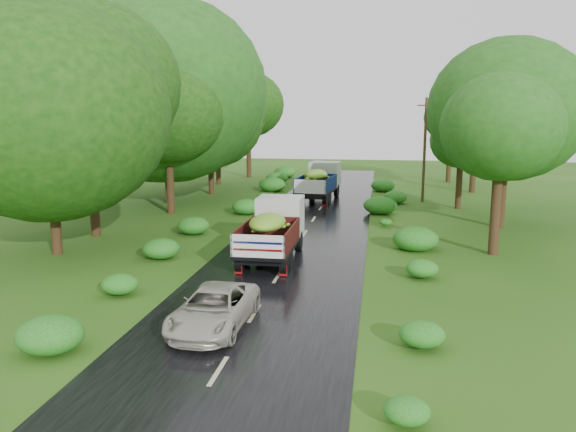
% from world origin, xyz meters
% --- Properties ---
extents(ground, '(120.00, 120.00, 0.00)m').
position_xyz_m(ground, '(0.00, 0.00, 0.00)').
color(ground, '#21490F').
rests_on(ground, ground).
extents(road, '(6.50, 80.00, 0.02)m').
position_xyz_m(road, '(0.00, 5.00, 0.01)').
color(road, black).
rests_on(road, ground).
extents(road_lines, '(0.12, 69.60, 0.00)m').
position_xyz_m(road_lines, '(0.00, 6.00, 0.02)').
color(road_lines, '#BFB78C').
rests_on(road_lines, road).
extents(truck_near, '(2.08, 5.78, 2.43)m').
position_xyz_m(truck_near, '(-0.66, 6.73, 1.37)').
color(truck_near, black).
rests_on(truck_near, ground).
extents(truck_far, '(2.80, 6.36, 2.59)m').
position_xyz_m(truck_far, '(-0.44, 23.62, 1.47)').
color(truck_far, black).
rests_on(truck_far, ground).
extents(car, '(2.04, 4.19, 1.15)m').
position_xyz_m(car, '(-0.90, -1.31, 0.59)').
color(car, '#B2AD9E').
rests_on(car, road).
extents(utility_pole, '(1.24, 0.44, 7.22)m').
position_xyz_m(utility_pole, '(6.81, 23.75, 3.72)').
color(utility_pole, '#382616').
rests_on(utility_pole, ground).
extents(trees_left, '(6.35, 35.17, 10.02)m').
position_xyz_m(trees_left, '(-9.97, 19.69, 6.73)').
color(trees_left, black).
rests_on(trees_left, ground).
extents(trees_right, '(5.58, 30.17, 8.18)m').
position_xyz_m(trees_right, '(10.00, 21.16, 5.87)').
color(trees_right, black).
rests_on(trees_right, ground).
extents(shrubs, '(11.90, 44.00, 0.70)m').
position_xyz_m(shrubs, '(0.00, 14.00, 0.35)').
color(shrubs, '#1B5D16').
rests_on(shrubs, ground).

